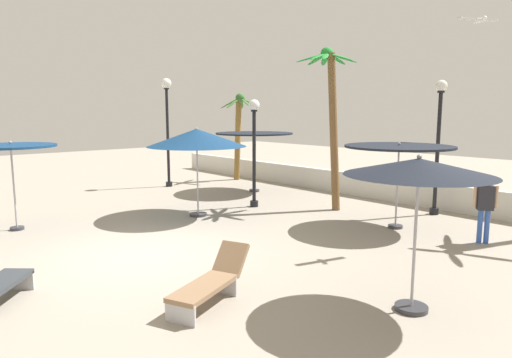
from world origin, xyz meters
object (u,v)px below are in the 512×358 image
(patio_umbrella_1, at_px, (399,149))
(lamp_post_2, at_px, (167,114))
(guest_0, at_px, (485,203))
(lounge_chair_2, at_px, (211,281))
(patio_umbrella_3, at_px, (254,135))
(patio_umbrella_0, at_px, (11,149))
(palm_tree_0, at_px, (239,126))
(lamp_post_0, at_px, (438,135))
(patio_umbrella_4, at_px, (197,138))
(lamp_post_3, at_px, (254,140))
(palm_tree_2, at_px, (331,107))
(seagull_0, at_px, (479,20))
(patio_umbrella_2, at_px, (419,169))

(patio_umbrella_1, relative_size, lamp_post_2, 0.64)
(guest_0, bearing_deg, lounge_chair_2, -102.39)
(patio_umbrella_3, relative_size, guest_0, 1.84)
(patio_umbrella_0, xyz_separation_m, palm_tree_0, (-3.11, 10.42, 0.31))
(patio_umbrella_1, relative_size, lamp_post_0, 0.70)
(lamp_post_2, bearing_deg, patio_umbrella_4, -21.91)
(patio_umbrella_1, distance_m, lamp_post_3, 4.91)
(palm_tree_2, relative_size, seagull_0, 4.28)
(lamp_post_0, distance_m, lamp_post_3, 5.84)
(patio_umbrella_1, height_order, seagull_0, seagull_0)
(palm_tree_2, relative_size, lamp_post_3, 1.46)
(palm_tree_2, xyz_separation_m, lamp_post_2, (-7.51, -1.71, -0.26))
(patio_umbrella_4, bearing_deg, seagull_0, 24.24)
(patio_umbrella_1, xyz_separation_m, palm_tree_0, (-9.89, 2.39, 0.31))
(patio_umbrella_2, relative_size, palm_tree_2, 0.49)
(lamp_post_0, bearing_deg, patio_umbrella_0, -122.42)
(palm_tree_2, distance_m, lounge_chair_2, 8.77)
(patio_umbrella_0, bearing_deg, palm_tree_0, 106.64)
(patio_umbrella_3, distance_m, palm_tree_0, 3.26)
(seagull_0, bearing_deg, palm_tree_2, 170.41)
(patio_umbrella_1, relative_size, lounge_chair_2, 1.50)
(patio_umbrella_4, relative_size, palm_tree_0, 0.75)
(patio_umbrella_2, relative_size, lounge_chair_2, 1.32)
(palm_tree_0, relative_size, lamp_post_2, 0.88)
(patio_umbrella_2, relative_size, lamp_post_2, 0.56)
(palm_tree_2, bearing_deg, lamp_post_3, -138.02)
(lounge_chair_2, bearing_deg, patio_umbrella_2, 43.33)
(patio_umbrella_3, relative_size, lamp_post_3, 0.85)
(patio_umbrella_4, relative_size, lamp_post_2, 0.66)
(patio_umbrella_0, bearing_deg, palm_tree_2, 65.84)
(patio_umbrella_1, relative_size, seagull_0, 2.37)
(palm_tree_0, height_order, palm_tree_2, palm_tree_2)
(patio_umbrella_2, distance_m, lounge_chair_2, 3.86)
(patio_umbrella_2, distance_m, palm_tree_0, 14.72)
(lounge_chair_2, height_order, guest_0, guest_0)
(patio_umbrella_1, xyz_separation_m, lounge_chair_2, (0.68, -6.82, -1.83))
(palm_tree_2, height_order, lounge_chair_2, palm_tree_2)
(patio_umbrella_2, bearing_deg, patio_umbrella_3, 151.98)
(guest_0, bearing_deg, patio_umbrella_2, -79.85)
(patio_umbrella_0, xyz_separation_m, palm_tree_2, (3.88, 8.64, 1.15))
(patio_umbrella_3, relative_size, palm_tree_0, 0.76)
(patio_umbrella_1, bearing_deg, guest_0, 7.42)
(patio_umbrella_0, relative_size, lamp_post_3, 0.68)
(patio_umbrella_0, height_order, patio_umbrella_1, patio_umbrella_0)
(patio_umbrella_1, xyz_separation_m, lamp_post_3, (-4.78, -1.09, 0.06))
(patio_umbrella_4, height_order, palm_tree_2, palm_tree_2)
(palm_tree_0, bearing_deg, patio_umbrella_0, -73.36)
(palm_tree_2, height_order, seagull_0, seagull_0)
(patio_umbrella_0, bearing_deg, patio_umbrella_1, 49.86)
(palm_tree_2, xyz_separation_m, guest_0, (5.14, -0.32, -2.35))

